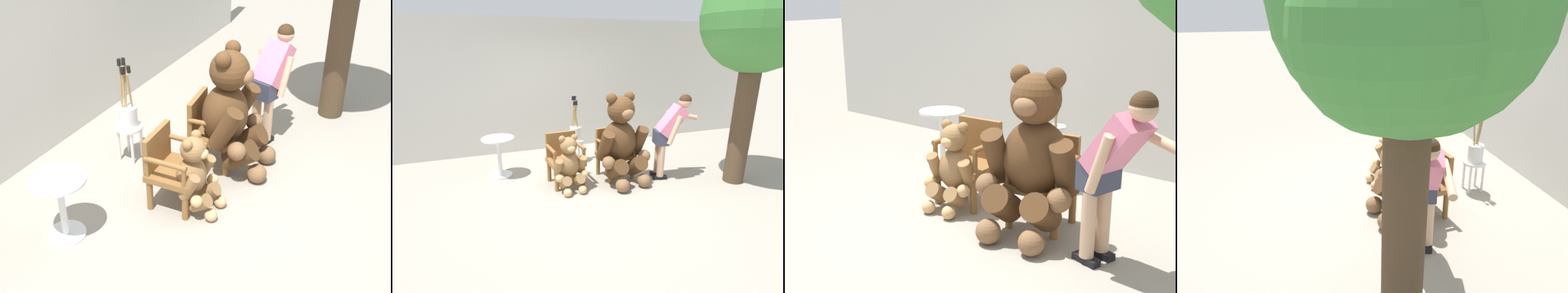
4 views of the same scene
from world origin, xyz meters
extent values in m
plane|color=gray|center=(0.00, 0.00, 0.00)|extent=(60.00, 60.00, 0.00)
cube|color=beige|center=(0.00, 2.40, 1.40)|extent=(10.00, 0.16, 2.80)
cube|color=brown|center=(-0.46, 0.37, 0.41)|extent=(0.59, 0.55, 0.07)
cylinder|color=brown|center=(-0.67, 0.14, 0.18)|extent=(0.07, 0.07, 0.37)
cylinder|color=brown|center=(-0.22, 0.17, 0.18)|extent=(0.07, 0.07, 0.37)
cylinder|color=brown|center=(-0.70, 0.56, 0.18)|extent=(0.07, 0.07, 0.37)
cylinder|color=brown|center=(-0.24, 0.59, 0.18)|extent=(0.07, 0.07, 0.37)
cube|color=brown|center=(-0.47, 0.59, 0.65)|extent=(0.52, 0.09, 0.42)
cylinder|color=brown|center=(-0.71, 0.35, 0.66)|extent=(0.09, 0.48, 0.06)
cylinder|color=brown|center=(-0.69, 0.14, 0.55)|extent=(0.05, 0.05, 0.22)
cylinder|color=brown|center=(-0.21, 0.38, 0.66)|extent=(0.09, 0.48, 0.06)
cylinder|color=brown|center=(-0.20, 0.17, 0.55)|extent=(0.05, 0.05, 0.22)
cube|color=brown|center=(0.46, 0.37, 0.41)|extent=(0.62, 0.59, 0.07)
cylinder|color=brown|center=(0.26, 0.13, 0.18)|extent=(0.07, 0.07, 0.37)
cylinder|color=brown|center=(0.71, 0.19, 0.18)|extent=(0.07, 0.07, 0.37)
cylinder|color=brown|center=(0.20, 0.54, 0.18)|extent=(0.07, 0.07, 0.37)
cylinder|color=brown|center=(0.66, 0.60, 0.18)|extent=(0.07, 0.07, 0.37)
cube|color=brown|center=(0.43, 0.59, 0.65)|extent=(0.52, 0.12, 0.42)
cylinder|color=brown|center=(0.21, 0.33, 0.66)|extent=(0.12, 0.48, 0.06)
cylinder|color=brown|center=(0.24, 0.13, 0.55)|extent=(0.05, 0.05, 0.22)
cylinder|color=brown|center=(0.71, 0.40, 0.66)|extent=(0.12, 0.48, 0.06)
cylinder|color=brown|center=(0.73, 0.19, 0.55)|extent=(0.05, 0.05, 0.22)
ellipsoid|color=#4C3019|center=(0.46, 0.25, 0.70)|extent=(0.69, 0.60, 0.72)
sphere|color=#4C3019|center=(0.46, 0.21, 1.25)|extent=(0.46, 0.46, 0.46)
ellipsoid|color=brown|center=(0.49, 0.02, 1.22)|extent=(0.24, 0.19, 0.17)
sphere|color=black|center=(0.49, 0.02, 1.23)|extent=(0.07, 0.07, 0.07)
sphere|color=#4C3019|center=(0.29, 0.21, 1.44)|extent=(0.18, 0.18, 0.18)
sphere|color=#4C3019|center=(0.63, 0.25, 1.44)|extent=(0.18, 0.18, 0.18)
cylinder|color=#4C3019|center=(0.14, 0.08, 0.70)|extent=(0.25, 0.42, 0.54)
sphere|color=brown|center=(0.14, -0.06, 0.46)|extent=(0.21, 0.21, 0.21)
cylinder|color=#4C3019|center=(0.81, 0.17, 0.70)|extent=(0.25, 0.42, 0.54)
sphere|color=brown|center=(0.84, 0.03, 0.46)|extent=(0.21, 0.21, 0.21)
cylinder|color=#4C3019|center=(0.30, -0.04, 0.31)|extent=(0.32, 0.48, 0.42)
sphere|color=brown|center=(0.31, -0.26, 0.11)|extent=(0.23, 0.23, 0.23)
cylinder|color=#4C3019|center=(0.68, 0.01, 0.31)|extent=(0.32, 0.48, 0.42)
sphere|color=brown|center=(0.73, -0.21, 0.11)|extent=(0.23, 0.23, 0.23)
ellipsoid|color=olive|center=(-0.46, 0.19, 0.42)|extent=(0.39, 0.34, 0.43)
sphere|color=olive|center=(-0.46, 0.16, 0.75)|extent=(0.27, 0.27, 0.27)
ellipsoid|color=tan|center=(-0.45, 0.05, 0.73)|extent=(0.14, 0.11, 0.10)
sphere|color=black|center=(-0.45, 0.05, 0.73)|extent=(0.04, 0.04, 0.04)
sphere|color=olive|center=(-0.56, 0.17, 0.86)|extent=(0.11, 0.11, 0.11)
sphere|color=olive|center=(-0.36, 0.18, 0.86)|extent=(0.11, 0.11, 0.11)
cylinder|color=olive|center=(-0.65, 0.10, 0.42)|extent=(0.14, 0.25, 0.33)
sphere|color=tan|center=(-0.66, 0.01, 0.27)|extent=(0.13, 0.13, 0.13)
cylinder|color=olive|center=(-0.25, 0.13, 0.42)|extent=(0.14, 0.25, 0.33)
sphere|color=tan|center=(-0.24, 0.04, 0.27)|extent=(0.13, 0.13, 0.13)
cylinder|color=olive|center=(-0.56, 0.02, 0.18)|extent=(0.17, 0.28, 0.25)
sphere|color=tan|center=(-0.57, -0.11, 0.07)|extent=(0.14, 0.14, 0.14)
cylinder|color=olive|center=(-0.33, 0.03, 0.18)|extent=(0.17, 0.28, 0.25)
sphere|color=tan|center=(-0.31, -0.09, 0.07)|extent=(0.14, 0.14, 0.14)
cube|color=black|center=(1.15, -0.03, 0.03)|extent=(0.25, 0.15, 0.06)
cylinder|color=tan|center=(1.15, -0.03, 0.47)|extent=(0.12, 0.12, 0.82)
cube|color=black|center=(1.20, 0.15, 0.03)|extent=(0.25, 0.15, 0.06)
cylinder|color=tan|center=(1.20, 0.15, 0.47)|extent=(0.12, 0.12, 0.82)
cube|color=#33384C|center=(1.18, 0.06, 0.75)|extent=(0.29, 0.35, 0.24)
cube|color=pink|center=(1.33, 0.02, 1.04)|extent=(0.55, 0.43, 0.55)
sphere|color=tan|center=(1.53, -0.03, 1.36)|extent=(0.21, 0.21, 0.21)
sphere|color=#382314|center=(1.53, -0.03, 1.38)|extent=(0.21, 0.21, 0.21)
cylinder|color=tan|center=(1.62, 0.14, 1.09)|extent=(0.57, 0.22, 0.19)
cylinder|color=tan|center=(1.28, -0.16, 0.92)|extent=(0.25, 0.14, 0.50)
cylinder|color=white|center=(0.02, 1.31, 0.45)|extent=(0.34, 0.34, 0.03)
cylinder|color=white|center=(0.12, 1.41, 0.22)|extent=(0.04, 0.04, 0.43)
cylinder|color=white|center=(-0.07, 1.41, 0.22)|extent=(0.04, 0.04, 0.43)
cylinder|color=white|center=(0.12, 1.21, 0.22)|extent=(0.04, 0.04, 0.43)
cylinder|color=white|center=(-0.07, 1.21, 0.22)|extent=(0.04, 0.04, 0.43)
cylinder|color=white|center=(0.02, 1.31, 0.59)|extent=(0.22, 0.22, 0.26)
cylinder|color=#997A47|center=(-0.01, 1.36, 0.89)|extent=(0.09, 0.07, 0.71)
cylinder|color=black|center=(-0.01, 1.36, 1.29)|extent=(0.05, 0.05, 0.09)
cylinder|color=#997A47|center=(0.01, 1.33, 0.84)|extent=(0.05, 0.05, 0.61)
cylinder|color=black|center=(0.01, 1.33, 1.18)|extent=(0.05, 0.05, 0.08)
cylinder|color=#997A47|center=(0.03, 1.26, 0.85)|extent=(0.11, 0.03, 0.63)
cylinder|color=black|center=(0.03, 1.26, 1.21)|extent=(0.06, 0.05, 0.09)
cylinder|color=#997A47|center=(0.02, 1.32, 0.90)|extent=(0.12, 0.05, 0.71)
cylinder|color=black|center=(0.02, 1.32, 1.29)|extent=(0.05, 0.05, 0.09)
cylinder|color=silver|center=(-1.48, 1.08, 0.70)|extent=(0.56, 0.56, 0.03)
cylinder|color=silver|center=(-1.48, 1.08, 0.34)|extent=(0.07, 0.07, 0.69)
cylinder|color=silver|center=(-1.48, 1.08, 0.01)|extent=(0.40, 0.40, 0.03)
camera|label=1|loc=(-4.54, -2.09, 3.77)|focal=50.00mm
camera|label=2|loc=(-1.73, -4.24, 2.26)|focal=28.00mm
camera|label=3|loc=(3.01, -3.70, 2.19)|focal=50.00mm
camera|label=4|loc=(4.59, -1.31, 2.68)|focal=35.00mm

